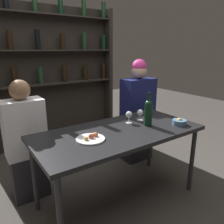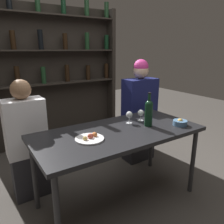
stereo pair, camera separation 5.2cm
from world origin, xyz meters
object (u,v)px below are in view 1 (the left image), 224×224
(wine_glass_1, at_px, (140,113))
(snack_bowl, at_px, (179,122))
(seated_person_left, at_px, (26,145))
(seated_person_right, at_px, (138,114))
(wine_glass_0, at_px, (129,115))
(food_plate_0, at_px, (91,138))
(wine_bottle, at_px, (148,112))

(wine_glass_1, xyz_separation_m, snack_bowl, (0.23, -0.32, -0.05))
(snack_bowl, height_order, seated_person_left, seated_person_left)
(seated_person_right, bearing_deg, wine_glass_0, -138.81)
(wine_glass_1, distance_m, snack_bowl, 0.39)
(wine_glass_1, height_order, snack_bowl, wine_glass_1)
(food_plate_0, xyz_separation_m, snack_bowl, (0.89, -0.17, 0.02))
(food_plate_0, xyz_separation_m, seated_person_right, (1.01, 0.58, -0.11))
(wine_glass_0, relative_size, seated_person_left, 0.10)
(wine_glass_0, distance_m, seated_person_right, 0.68)
(food_plate_0, bearing_deg, wine_glass_0, 16.04)
(wine_bottle, relative_size, wine_glass_0, 2.66)
(wine_glass_0, relative_size, snack_bowl, 0.91)
(food_plate_0, relative_size, seated_person_right, 0.18)
(seated_person_left, distance_m, seated_person_right, 1.40)
(wine_bottle, xyz_separation_m, snack_bowl, (0.27, -0.16, -0.11))
(wine_glass_0, height_order, seated_person_left, seated_person_left)
(wine_glass_0, bearing_deg, seated_person_left, 154.27)
(wine_bottle, xyz_separation_m, seated_person_right, (0.39, 0.59, -0.24))
(wine_glass_1, relative_size, seated_person_right, 0.09)
(wine_bottle, height_order, wine_glass_1, wine_bottle)
(snack_bowl, relative_size, seated_person_right, 0.10)
(wine_glass_0, bearing_deg, food_plate_0, -163.96)
(wine_bottle, height_order, seated_person_left, seated_person_left)
(wine_glass_0, relative_size, wine_glass_1, 1.04)
(wine_bottle, relative_size, wine_glass_1, 2.78)
(wine_bottle, distance_m, seated_person_right, 0.74)
(wine_glass_1, xyz_separation_m, seated_person_left, (-1.05, 0.43, -0.25))
(wine_glass_1, relative_size, food_plate_0, 0.49)
(wine_bottle, bearing_deg, seated_person_right, 56.85)
(wine_glass_1, xyz_separation_m, seated_person_right, (0.35, 0.43, -0.18))
(snack_bowl, bearing_deg, seated_person_right, 80.94)
(snack_bowl, relative_size, seated_person_left, 0.11)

